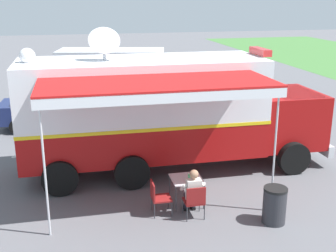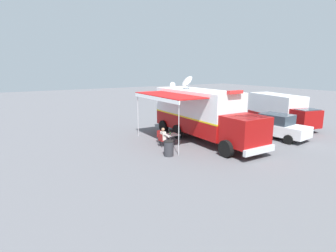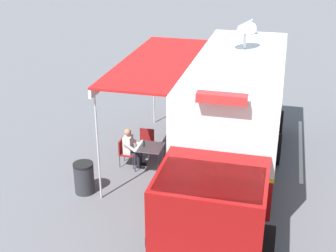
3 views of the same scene
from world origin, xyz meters
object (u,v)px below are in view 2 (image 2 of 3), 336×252
object	(u,v)px
traffic_cone	(170,121)
car_behind_truck	(277,126)
seated_responder	(164,137)
trash_bin	(169,148)
support_truck	(280,110)
folding_table	(172,135)
folding_chair_at_table	(162,139)
command_truck	(203,113)
folding_chair_beside_table	(161,136)
car_far_corner	(224,114)
water_bottle	(170,133)

from	to	relation	value
traffic_cone	car_behind_truck	distance (m)	9.19
seated_responder	traffic_cone	world-z (taller)	seated_responder
trash_bin	traffic_cone	size ratio (longest dim) A/B	1.57
trash_bin	support_truck	bearing A→B (deg)	-171.08
folding_table	folding_chair_at_table	bearing A→B (deg)	-0.78
command_truck	support_truck	xyz separation A→B (m)	(-8.96, -0.26, -0.56)
trash_bin	support_truck	world-z (taller)	support_truck
command_truck	folding_chair_at_table	size ratio (longest dim) A/B	10.93
folding_table	support_truck	distance (m)	11.47
folding_chair_beside_table	car_far_corner	size ratio (longest dim) A/B	0.20
command_truck	folding_chair_beside_table	distance (m)	3.31
traffic_cone	seated_responder	bearing A→B (deg)	54.26
folding_table	command_truck	bearing A→B (deg)	178.94
trash_bin	car_behind_truck	bearing A→B (deg)	175.21
car_behind_truck	car_far_corner	distance (m)	6.17
seated_responder	water_bottle	bearing A→B (deg)	176.07
command_truck	traffic_cone	distance (m)	6.11
support_truck	car_behind_truck	size ratio (longest dim) A/B	1.62
command_truck	folding_table	xyz separation A→B (m)	(2.48, -0.05, -1.27)
folding_table	water_bottle	xyz separation A→B (m)	(0.18, 0.02, 0.16)
folding_chair_at_table	car_behind_truck	bearing A→B (deg)	162.74
water_bottle	folding_chair_beside_table	world-z (taller)	water_bottle
water_bottle	car_far_corner	bearing A→B (deg)	-156.25
folding_table	seated_responder	xyz separation A→B (m)	(0.61, -0.01, -0.02)
trash_bin	folding_chair_at_table	bearing A→B (deg)	-108.64
command_truck	trash_bin	size ratio (longest dim) A/B	10.45
seated_responder	traffic_cone	bearing A→B (deg)	-125.74
traffic_cone	trash_bin	bearing A→B (deg)	56.86
folding_table	car_behind_truck	xyz separation A→B (m)	(-7.43, 2.55, 0.21)
folding_table	support_truck	size ratio (longest dim) A/B	0.11
seated_responder	car_behind_truck	world-z (taller)	car_behind_truck
trash_bin	car_far_corner	bearing A→B (deg)	-150.24
water_bottle	trash_bin	distance (m)	2.20
water_bottle	car_behind_truck	size ratio (longest dim) A/B	0.05
seated_responder	trash_bin	size ratio (longest dim) A/B	1.37
water_bottle	folding_chair_beside_table	size ratio (longest dim) A/B	0.26
command_truck	folding_chair_beside_table	size ratio (longest dim) A/B	10.93
folding_table	folding_chair_beside_table	distance (m)	0.94
folding_chair_at_table	support_truck	world-z (taller)	support_truck
folding_chair_beside_table	traffic_cone	distance (m)	6.25
seated_responder	support_truck	xyz separation A→B (m)	(-12.06, -0.20, 0.73)
folding_chair_at_table	support_truck	distance (m)	12.28
traffic_cone	car_far_corner	size ratio (longest dim) A/B	0.13
water_bottle	folding_chair_at_table	distance (m)	0.70
seated_responder	car_far_corner	bearing A→B (deg)	-157.48
car_behind_truck	car_far_corner	bearing A→B (deg)	-95.53
seated_responder	car_behind_truck	size ratio (longest dim) A/B	0.29
folding_chair_beside_table	seated_responder	distance (m)	0.89
folding_chair_at_table	command_truck	bearing A→B (deg)	179.01
water_bottle	support_truck	size ratio (longest dim) A/B	0.03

